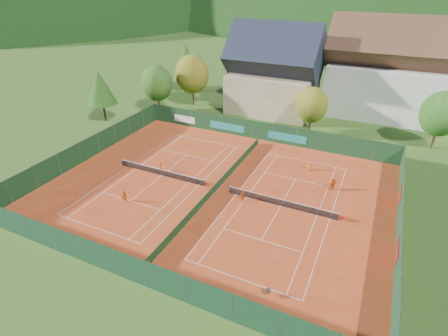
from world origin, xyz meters
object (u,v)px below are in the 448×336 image
Objects in this scene: player_left_mid at (124,197)px; player_right_near at (243,196)px; hotel_block_a at (388,75)px; player_left_far at (160,167)px; player_right_far_b at (333,184)px; player_right_far_a at (308,166)px; chalet at (274,75)px; ball_hopper at (268,291)px; player_left_near at (124,196)px.

player_right_near is (12.22, 5.89, 0.01)m from player_left_mid.
hotel_block_a is 14.34× the size of player_left_far.
hotel_block_a reaches higher than player_left_mid.
player_right_near is 0.88× the size of player_right_far_b.
player_right_far_b reaches higher than player_right_far_a.
chalet is 29.28m from player_right_far_b.
hotel_block_a is 49.35m from ball_hopper.
ball_hopper is at bearing -72.09° from chalet.
hotel_block_a is at bearing 33.13° from player_left_near.
ball_hopper is (13.76, -42.59, -6.07)m from chalet.
hotel_block_a reaches higher than player_left_far.
player_left_near is 13.68m from player_right_near.
player_left_mid is (-24.48, -42.74, -6.72)m from hotel_block_a.
player_left_far is at bearing 10.58° from player_right_far_a.
player_left_mid is at bearing -43.07° from player_left_near.
hotel_block_a is 16.34× the size of player_left_mid.
player_left_far is 1.00× the size of player_right_far_b.
player_left_near is (-5.62, -36.70, -5.88)m from chalet.
player_right_far_b is at bearing 121.32° from player_right_far_a.
player_left_far is at bearing 63.27° from player_left_near.
ball_hopper is 0.53× the size of player_right_far_b.
chalet reaches higher than ball_hopper.
player_right_near is 11.51m from player_right_far_a.
player_left_near is at bearing 26.87° from player_right_far_a.
ball_hopper is 22.13m from player_right_far_a.
player_right_far_a is at bearing 15.82° from player_left_near.
hotel_block_a reaches higher than player_right_near.
player_left_near is 0.98× the size of player_left_far.
hotel_block_a is 30.94m from player_right_far_b.
hotel_block_a reaches higher than player_right_far_a.
player_right_far_a is 0.79× the size of player_right_far_b.
player_left_mid is 13.57m from player_right_near.
chalet is 37.59m from player_left_near.
chalet is 10.70× the size of player_right_far_b.
player_right_far_b reaches higher than player_left_mid.
player_right_far_b is (8.91, 6.81, 0.09)m from player_right_near.
player_left_near is at bearing -98.71° from chalet.
player_right_far_b is at bearing 3.86° from player_left_near.
hotel_block_a is 16.19× the size of player_right_near.
ball_hopper is 0.61× the size of player_left_mid.
player_right_far_b is (-3.35, -30.04, -6.63)m from hotel_block_a.
player_right_near is at bearing -4.29° from player_right_far_b.
player_left_near is at bearing -10.92° from player_right_far_b.
player_left_far is 1.13× the size of player_right_near.
player_right_far_b is (21.27, 12.66, 0.02)m from player_left_near.
player_left_far is 21.92m from player_right_far_b.
chalet is 45.17m from ball_hopper.
player_right_far_b is (21.29, 5.21, 0.00)m from player_left_far.
ball_hopper is 23.56m from player_left_far.
hotel_block_a is 14.27× the size of player_right_far_b.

